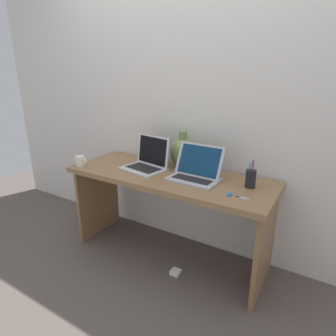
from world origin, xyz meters
The scene contains 10 objects.
ground_plane centered at (0.00, 0.00, 0.00)m, with size 6.00×6.00×0.00m, color #564C47.
back_wall centered at (0.00, 0.33, 1.20)m, with size 4.40×0.04×2.40m, color silver.
desk centered at (0.00, 0.00, 0.56)m, with size 1.58×0.57×0.71m.
laptop_left centered at (-0.21, 0.04, 0.78)m, with size 0.37×0.31×0.25m.
laptop_right centered at (0.22, 0.02, 0.77)m, with size 0.36×0.26×0.24m.
green_vase centered at (0.00, 0.23, 0.83)m, with size 0.20×0.20×0.29m.
coffee_mug centered at (-0.71, -0.20, 0.75)m, with size 0.11×0.07×0.08m.
pen_cup centered at (0.60, 0.07, 0.77)m, with size 0.07×0.07×0.20m.
scissors centered at (0.55, -0.13, 0.71)m, with size 0.15×0.05×0.01m.
power_brick centered at (0.17, -0.17, 0.01)m, with size 0.07×0.07×0.03m, color white.
Camera 1 is at (1.05, -1.72, 1.43)m, focal length 30.52 mm.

